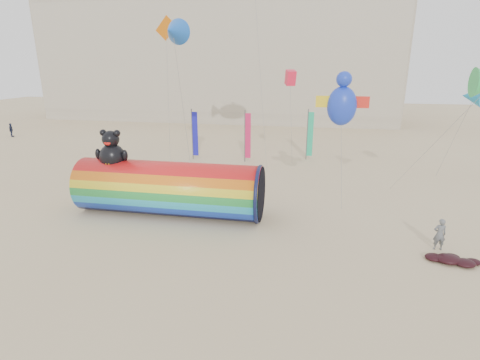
% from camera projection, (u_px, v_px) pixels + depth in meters
% --- Properties ---
extents(ground, '(160.00, 160.00, 0.00)m').
position_uv_depth(ground, '(228.00, 223.00, 23.42)').
color(ground, '#CCB58C').
rests_on(ground, ground).
extents(hotel_building, '(60.40, 15.40, 20.60)m').
position_uv_depth(hotel_building, '(218.00, 59.00, 65.58)').
color(hotel_building, '#B7AD99').
rests_on(hotel_building, ground).
extents(windsock_assembly, '(12.13, 3.69, 5.59)m').
position_uv_depth(windsock_assembly, '(169.00, 187.00, 24.38)').
color(windsock_assembly, red).
rests_on(windsock_assembly, ground).
extents(kite_handler, '(0.67, 0.47, 1.77)m').
position_uv_depth(kite_handler, '(440.00, 234.00, 19.86)').
color(kite_handler, slate).
rests_on(kite_handler, ground).
extents(fabric_bundle, '(2.62, 1.35, 0.41)m').
position_uv_depth(fabric_bundle, '(452.00, 260.00, 18.71)').
color(fabric_bundle, black).
rests_on(fabric_bundle, ground).
extents(festival_banners, '(12.24, 2.21, 5.20)m').
position_uv_depth(festival_banners, '(250.00, 135.00, 37.92)').
color(festival_banners, '#59595E').
rests_on(festival_banners, ground).
extents(flying_kites, '(23.28, 13.04, 11.93)m').
position_uv_depth(flying_kites, '(289.00, 0.00, 24.28)').
color(flying_kites, '#1C39C8').
rests_on(flying_kites, ground).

